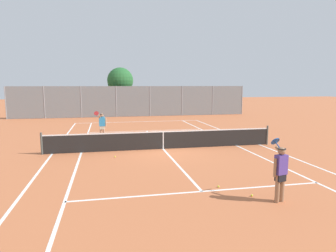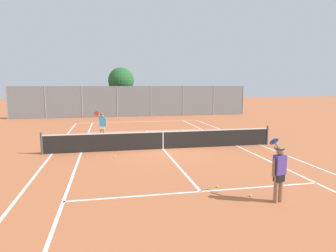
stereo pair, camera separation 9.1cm
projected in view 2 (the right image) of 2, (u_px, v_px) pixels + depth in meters
The scene contains 13 objects.
ground_plane at pixel (163, 149), 15.63m from camera, with size 120.00×120.00×0.00m, color #BC663D.
court_line_markings at pixel (163, 149), 15.63m from camera, with size 11.10×23.90×0.01m.
tennis_net at pixel (163, 140), 15.56m from camera, with size 12.00×0.10×1.07m.
player_near_side at pixel (279, 171), 8.47m from camera, with size 0.55×0.83×1.77m.
player_far_left at pixel (102, 124), 18.35m from camera, with size 0.72×0.72×1.77m.
loose_tennis_ball_0 at pixel (115, 157), 13.86m from camera, with size 0.07×0.07×0.07m, color #D1DB33.
loose_tennis_ball_1 at pixel (177, 133), 20.43m from camera, with size 0.07×0.07×0.07m, color #D1DB33.
loose_tennis_ball_2 at pixel (172, 146), 16.28m from camera, with size 0.07×0.07×0.07m, color #D1DB33.
loose_tennis_ball_3 at pixel (250, 196), 8.99m from camera, with size 0.07×0.07×0.07m, color #D1DB33.
loose_tennis_ball_4 at pixel (217, 186), 9.79m from camera, with size 0.07×0.07×0.07m, color #D1DB33.
loose_tennis_ball_5 at pixel (79, 137), 19.09m from camera, with size 0.07×0.07×0.07m, color #D1DB33.
back_fence at pixel (134, 101), 31.44m from camera, with size 24.74×0.08×3.21m.
tree_behind_left at pixel (120, 81), 33.22m from camera, with size 2.86×2.86×5.23m.
Camera 2 is at (-2.83, -15.06, 3.34)m, focal length 32.00 mm.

